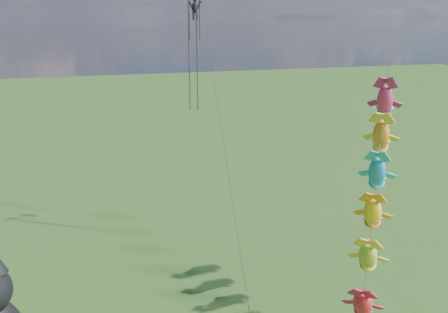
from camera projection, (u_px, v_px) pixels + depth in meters
name	position (u px, v px, depth m)	size (l,w,h in m)	color
fish_windsock_rig	(375.00, 192.00, 27.63)	(9.90, 12.67, 15.84)	brown
parafoil_rig	(196.00, 10.00, 37.85)	(2.15, 17.53, 24.28)	brown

